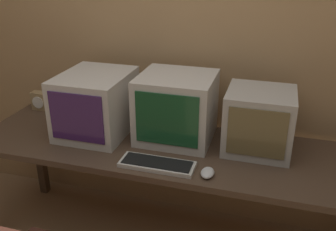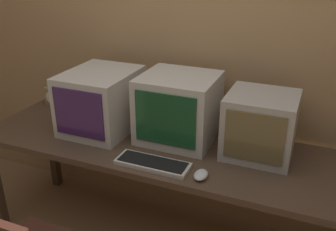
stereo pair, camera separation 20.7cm
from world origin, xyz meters
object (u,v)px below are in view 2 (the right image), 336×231
desk_clock (54,96)px  monitor_center (179,108)px  monitor_left (101,101)px  monitor_right (260,125)px  mouse_near_keyboard (201,175)px  keyboard_main (153,163)px

desk_clock → monitor_center: bearing=-8.1°
monitor_left → monitor_center: bearing=7.1°
monitor_left → monitor_right: bearing=3.3°
monitor_right → desk_clock: 1.51m
monitor_right → mouse_near_keyboard: monitor_right is taller
monitor_center → keyboard_main: bearing=-91.1°
monitor_center → mouse_near_keyboard: (0.26, -0.37, -0.18)m
monitor_center → desk_clock: bearing=171.9°
monitor_right → keyboard_main: bearing=-144.2°
monitor_left → monitor_center: monitor_center is taller
keyboard_main → mouse_near_keyboard: mouse_near_keyboard is taller
monitor_right → keyboard_main: monitor_right is taller
keyboard_main → desk_clock: bearing=154.1°
monitor_center → desk_clock: 1.05m
monitor_center → mouse_near_keyboard: bearing=-54.3°
monitor_center → desk_clock: size_ratio=3.37×
monitor_center → keyboard_main: monitor_center is taller
mouse_near_keyboard → desk_clock: 1.39m
keyboard_main → monitor_right: bearing=35.8°
monitor_left → mouse_near_keyboard: (0.75, -0.30, -0.17)m
keyboard_main → desk_clock: size_ratio=3.11×
keyboard_main → monitor_center: bearing=88.9°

